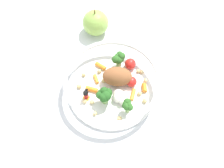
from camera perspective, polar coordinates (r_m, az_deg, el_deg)
name	(u,v)px	position (r m, az deg, el deg)	size (l,w,h in m)	color
ground_plane	(114,85)	(0.75, 0.46, -0.11)	(2.40, 2.40, 0.00)	white
food_container	(113,84)	(0.71, 0.29, 0.06)	(0.24, 0.24, 0.06)	white
loose_apple	(96,23)	(0.82, -3.29, 12.07)	(0.07, 0.07, 0.09)	#8CB74C
folded_napkin	(175,166)	(0.68, 12.50, -15.67)	(0.13, 0.15, 0.01)	white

